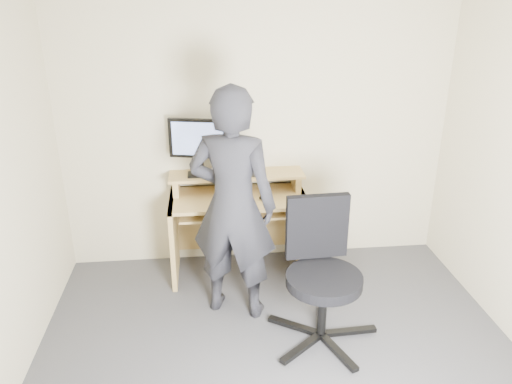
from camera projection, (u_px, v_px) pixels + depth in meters
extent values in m
plane|color=#4C4C50|center=(285.00, 381.00, 3.34)|extent=(3.50, 3.50, 0.00)
cube|color=beige|center=(257.00, 131.00, 4.48)|extent=(3.50, 0.02, 2.50)
cube|color=#DBB76B|center=(174.00, 238.00, 4.46)|extent=(0.04, 0.60, 0.75)
cube|color=#DBB76B|center=(302.00, 231.00, 4.57)|extent=(0.04, 0.60, 0.75)
cube|color=#DBB76B|center=(238.00, 198.00, 4.38)|extent=(1.20, 0.60, 0.03)
cube|color=#DBB76B|center=(239.00, 211.00, 4.34)|extent=(1.02, 0.38, 0.02)
cube|color=#DBB76B|center=(176.00, 185.00, 4.43)|extent=(0.05, 0.28, 0.15)
cube|color=#DBB76B|center=(296.00, 180.00, 4.53)|extent=(0.05, 0.28, 0.15)
cube|color=#DBB76B|center=(237.00, 175.00, 4.45)|extent=(1.20, 0.30, 0.02)
cube|color=#DBB76B|center=(236.00, 216.00, 4.76)|extent=(1.20, 0.03, 0.65)
cube|color=black|center=(201.00, 174.00, 4.40)|extent=(0.24, 0.15, 0.02)
cube|color=black|center=(201.00, 165.00, 4.39)|extent=(0.05, 0.04, 0.15)
cube|color=black|center=(200.00, 138.00, 4.27)|extent=(0.53, 0.15, 0.34)
cube|color=#93AEFE|center=(200.00, 139.00, 4.25)|extent=(0.47, 0.11, 0.29)
cube|color=black|center=(239.00, 162.00, 4.42)|extent=(0.08, 0.13, 0.20)
cylinder|color=#BABABF|center=(240.00, 164.00, 4.40)|extent=(0.11, 0.11, 0.19)
cube|color=black|center=(256.00, 174.00, 4.41)|extent=(0.08, 0.14, 0.01)
cube|color=black|center=(213.00, 176.00, 4.33)|extent=(0.05, 0.05, 0.03)
torus|color=silver|center=(218.00, 172.00, 4.46)|extent=(0.18, 0.18, 0.06)
cube|color=black|center=(228.00, 210.00, 4.31)|extent=(0.49, 0.27, 0.03)
ellipsoid|color=black|center=(265.00, 198.00, 4.29)|extent=(0.10, 0.07, 0.04)
cube|color=black|center=(349.00, 331.00, 3.76)|extent=(0.42, 0.07, 0.03)
cube|color=black|center=(322.00, 316.00, 3.93)|extent=(0.16, 0.42, 0.03)
cube|color=black|center=(294.00, 326.00, 3.82)|extent=(0.38, 0.27, 0.03)
cube|color=black|center=(302.00, 348.00, 3.59)|extent=(0.36, 0.30, 0.03)
cube|color=black|center=(338.00, 352.00, 3.55)|extent=(0.20, 0.41, 0.03)
cylinder|color=black|center=(322.00, 308.00, 3.64)|extent=(0.07, 0.07, 0.44)
cylinder|color=black|center=(324.00, 280.00, 3.55)|extent=(0.55, 0.55, 0.08)
cube|color=black|center=(317.00, 226.00, 3.66)|extent=(0.46, 0.09, 0.49)
imported|color=black|center=(233.00, 206.00, 3.76)|extent=(0.78, 0.64, 1.84)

